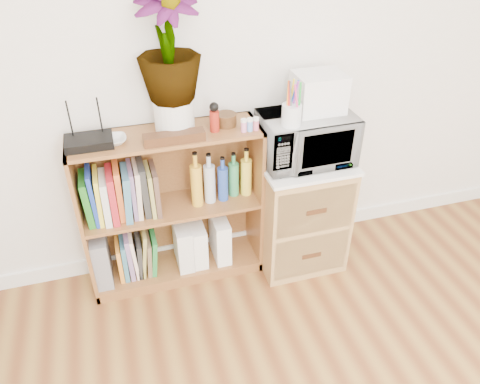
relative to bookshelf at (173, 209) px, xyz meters
name	(u,v)px	position (x,y,z in m)	size (l,w,h in m)	color
skirting_board	(227,240)	(0.35, 0.14, -0.42)	(4.00, 0.02, 0.10)	white
bookshelf	(173,209)	(0.00, 0.00, 0.00)	(1.00, 0.30, 0.95)	brown
wicker_unit	(299,212)	(0.75, -0.08, -0.12)	(0.50, 0.45, 0.70)	#9E7542
microwave	(306,138)	(0.75, -0.08, 0.38)	(0.50, 0.34, 0.27)	silver
pen_cup	(291,115)	(0.62, -0.17, 0.58)	(0.10, 0.10, 0.11)	silver
small_appliance	(318,92)	(0.82, -0.04, 0.62)	(0.26, 0.21, 0.20)	white
router	(89,142)	(-0.37, -0.02, 0.50)	(0.23, 0.16, 0.04)	black
white_bowl	(113,140)	(-0.26, -0.03, 0.49)	(0.13, 0.13, 0.03)	silver
plant_pot	(174,115)	(0.06, 0.02, 0.56)	(0.20, 0.20, 0.17)	silver
potted_plant	(168,45)	(0.06, 0.02, 0.92)	(0.30, 0.30, 0.54)	#326829
trinket_box	(174,137)	(0.03, -0.10, 0.50)	(0.30, 0.08, 0.05)	#351D0E
kokeshi_doll	(214,121)	(0.25, -0.04, 0.53)	(0.05, 0.05, 0.11)	maroon
wooden_bowl	(226,119)	(0.32, 0.01, 0.51)	(0.11, 0.11, 0.06)	#36220E
paint_jars	(250,125)	(0.43, -0.09, 0.51)	(0.12, 0.04, 0.06)	pink
file_box	(101,256)	(-0.44, 0.00, -0.25)	(0.10, 0.25, 0.32)	slate
magazine_holder_left	(183,244)	(0.04, -0.01, -0.26)	(0.09, 0.23, 0.28)	silver
magazine_holder_mid	(198,243)	(0.13, -0.01, -0.27)	(0.08, 0.21, 0.27)	white
magazine_holder_right	(220,237)	(0.27, -0.01, -0.26)	(0.09, 0.23, 0.28)	white
cookbooks	(121,192)	(-0.27, 0.00, 0.17)	(0.39, 0.20, 0.31)	#1F711E
liquor_bottles	(220,176)	(0.28, 0.00, 0.17)	(0.36, 0.06, 0.32)	gold
lower_books	(136,253)	(-0.24, 0.00, -0.28)	(0.23, 0.19, 0.30)	orange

